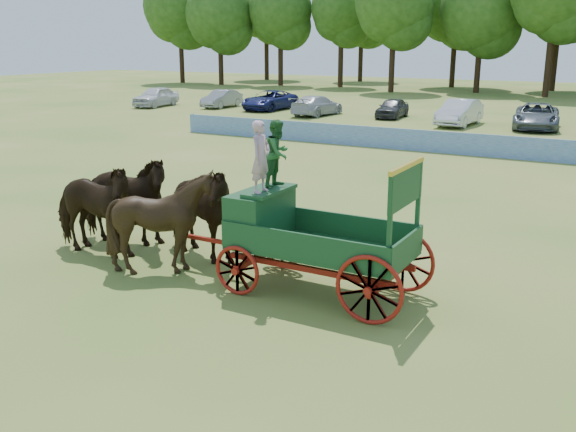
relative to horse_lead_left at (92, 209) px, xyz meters
The scene contains 8 objects.
ground 2.68m from the horse_lead_left, 36.95° to the left, with size 160.00×160.00×0.00m, color #9C9046.
horse_lead_left is the anchor object (origin of this frame).
horse_lead_right 1.10m from the horse_lead_left, 90.00° to the left, with size 1.31×2.87×2.42m, color black.
horse_wheel_left 2.40m from the horse_lead_left, ahead, with size 1.96×2.20×2.43m, color black.
horse_wheel_right 2.64m from the horse_lead_left, 24.62° to the left, with size 1.31×2.87×2.42m, color black.
farm_dray 5.42m from the horse_lead_left, ahead, with size 6.00×2.00×3.66m.
sponsor_banner 19.47m from the horse_lead_left, 87.33° to the left, with size 26.00×0.08×1.05m, color #1D47A0.
parked_cars 31.31m from the horse_lead_left, 88.68° to the left, with size 51.78×7.56×1.65m.
Camera 1 is at (9.94, -12.42, 5.24)m, focal length 40.00 mm.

